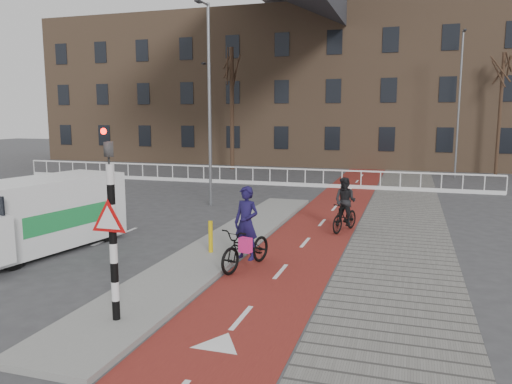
% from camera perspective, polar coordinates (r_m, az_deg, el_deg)
% --- Properties ---
extents(ground, '(120.00, 120.00, 0.00)m').
position_cam_1_polar(ground, '(11.26, -7.36, -11.32)').
color(ground, '#38383A').
rests_on(ground, ground).
extents(bike_lane, '(2.50, 60.00, 0.01)m').
position_cam_1_polar(bike_lane, '(20.19, 8.53, -2.34)').
color(bike_lane, maroon).
rests_on(bike_lane, ground).
extents(sidewalk, '(3.00, 60.00, 0.01)m').
position_cam_1_polar(sidewalk, '(19.97, 16.50, -2.73)').
color(sidewalk, slate).
rests_on(sidewalk, ground).
extents(curb_island, '(1.80, 16.00, 0.12)m').
position_cam_1_polar(curb_island, '(15.03, -3.43, -5.88)').
color(curb_island, gray).
rests_on(curb_island, ground).
extents(traffic_signal, '(0.80, 0.80, 3.68)m').
position_cam_1_polar(traffic_signal, '(9.30, -16.19, -3.14)').
color(traffic_signal, black).
rests_on(traffic_signal, curb_island).
extents(bollard, '(0.12, 0.12, 0.87)m').
position_cam_1_polar(bollard, '(13.80, -5.21, -5.10)').
color(bollard, gold).
rests_on(bollard, curb_island).
extents(cyclist_near, '(1.24, 2.15, 2.10)m').
position_cam_1_polar(cyclist_near, '(12.63, -1.11, -5.63)').
color(cyclist_near, black).
rests_on(cyclist_near, bike_lane).
extents(cyclist_far, '(1.00, 1.73, 1.81)m').
position_cam_1_polar(cyclist_far, '(16.86, 10.13, -1.95)').
color(cyclist_far, black).
rests_on(cyclist_far, bike_lane).
extents(van, '(2.73, 5.08, 2.07)m').
position_cam_1_polar(van, '(15.48, -23.35, -2.25)').
color(van, white).
rests_on(van, ground).
extents(railing, '(28.00, 0.10, 0.99)m').
position_cam_1_polar(railing, '(28.45, -2.29, 1.57)').
color(railing, silver).
rests_on(railing, ground).
extents(townhouse_row, '(46.00, 10.00, 15.90)m').
position_cam_1_polar(townhouse_row, '(42.45, 7.30, 14.02)').
color(townhouse_row, '#7F6047').
rests_on(townhouse_row, ground).
extents(tree_mid, '(0.30, 0.30, 8.60)m').
position_cam_1_polar(tree_mid, '(36.16, -2.77, 9.43)').
color(tree_mid, '#332116').
rests_on(tree_mid, ground).
extents(tree_right, '(0.21, 0.21, 7.74)m').
position_cam_1_polar(tree_right, '(35.57, 26.09, 7.89)').
color(tree_right, '#332116').
rests_on(tree_right, ground).
extents(streetlight_near, '(0.12, 0.12, 8.38)m').
position_cam_1_polar(streetlight_near, '(21.26, -5.34, 9.62)').
color(streetlight_near, slate).
rests_on(streetlight_near, ground).
extents(streetlight_left, '(0.12, 0.12, 7.15)m').
position_cam_1_polar(streetlight_left, '(32.47, -5.21, 8.21)').
color(streetlight_left, slate).
rests_on(streetlight_left, ground).
extents(streetlight_right, '(0.12, 0.12, 8.91)m').
position_cam_1_polar(streetlight_right, '(33.43, 22.18, 9.14)').
color(streetlight_right, slate).
rests_on(streetlight_right, ground).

